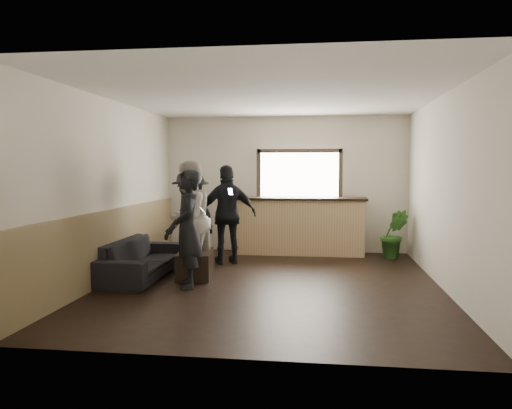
# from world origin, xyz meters

# --- Properties ---
(ground) EXTENTS (5.00, 6.00, 0.01)m
(ground) POSITION_xyz_m (0.00, 0.00, 0.00)
(ground) COLOR black
(room_shell) EXTENTS (5.01, 6.01, 2.80)m
(room_shell) POSITION_xyz_m (-0.74, 0.00, 1.47)
(room_shell) COLOR silver
(room_shell) RESTS_ON ground
(bar_counter) EXTENTS (2.70, 0.68, 2.13)m
(bar_counter) POSITION_xyz_m (0.30, 2.70, 0.64)
(bar_counter) COLOR tan
(bar_counter) RESTS_ON ground
(sofa) EXTENTS (0.81, 2.06, 0.60)m
(sofa) POSITION_xyz_m (-2.09, 0.19, 0.30)
(sofa) COLOR black
(sofa) RESTS_ON ground
(coffee_table) EXTENTS (0.64, 0.99, 0.41)m
(coffee_table) POSITION_xyz_m (-1.23, 0.32, 0.21)
(coffee_table) COLOR black
(coffee_table) RESTS_ON ground
(cup_a) EXTENTS (0.16, 0.16, 0.09)m
(cup_a) POSITION_xyz_m (-1.35, 0.47, 0.46)
(cup_a) COLOR silver
(cup_a) RESTS_ON coffee_table
(cup_b) EXTENTS (0.10, 0.10, 0.09)m
(cup_b) POSITION_xyz_m (-1.13, 0.13, 0.46)
(cup_b) COLOR silver
(cup_b) RESTS_ON coffee_table
(potted_plant) EXTENTS (0.52, 0.42, 0.95)m
(potted_plant) POSITION_xyz_m (2.15, 2.40, 0.47)
(potted_plant) COLOR #2D6623
(potted_plant) RESTS_ON ground
(person_a) EXTENTS (0.60, 0.73, 1.72)m
(person_a) POSITION_xyz_m (-1.16, -0.38, 0.86)
(person_a) COLOR black
(person_a) RESTS_ON ground
(person_b) EXTENTS (0.91, 1.05, 1.85)m
(person_b) POSITION_xyz_m (-1.34, 0.34, 0.93)
(person_b) COLOR #BDB6AB
(person_b) RESTS_ON ground
(person_c) EXTENTS (1.11, 1.26, 1.70)m
(person_c) POSITION_xyz_m (-1.50, 1.04, 0.85)
(person_c) COLOR black
(person_c) RESTS_ON ground
(person_d) EXTENTS (1.14, 0.82, 1.79)m
(person_d) POSITION_xyz_m (-0.92, 1.48, 0.90)
(person_d) COLOR black
(person_d) RESTS_ON ground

